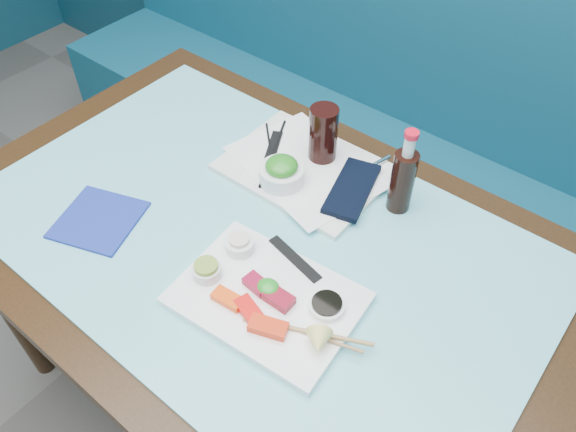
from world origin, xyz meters
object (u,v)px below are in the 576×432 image
Objects in this scene: cola_glass at (323,134)px; cola_bottle_body at (402,182)px; dining_table at (256,261)px; sashimi_plate at (267,299)px; booth_bench at (419,166)px; blue_napkin at (99,220)px; serving_tray at (305,169)px; seaweed_bowl at (282,175)px.

cola_bottle_body is (0.23, -0.02, -0.01)m from cola_glass.
sashimi_plate is (0.13, -0.11, 0.10)m from dining_table.
cola_bottle_body reaches higher than sashimi_plate.
booth_bench is 2.14× the size of dining_table.
blue_napkin is (-0.26, -0.47, -0.08)m from cola_glass.
blue_napkin is (-0.43, -0.07, -0.01)m from sashimi_plate.
sashimi_plate reaches higher than dining_table.
sashimi_plate is at bearing -99.15° from cola_bottle_body.
cola_glass is at bearing 79.16° from serving_tray.
blue_napkin is at bearing -137.30° from cola_bottle_body.
booth_bench reaches higher than dining_table.
booth_bench is 0.73m from cola_glass.
dining_table is 4.06× the size of sashimi_plate.
serving_tray is 0.10m from cola_glass.
serving_tray is at bearing 99.80° from dining_table.
booth_bench reaches higher than sashimi_plate.
cola_glass is at bearing 175.43° from cola_bottle_body.
dining_table is 0.34m from cola_glass.
cola_glass reaches higher than sashimi_plate.
cola_bottle_body is at bearing 75.73° from sashimi_plate.
cola_glass reaches higher than serving_tray.
seaweed_bowl is (-0.01, -0.07, 0.03)m from serving_tray.
serving_tray is 2.46× the size of cola_bottle_body.
cola_bottle_body reaches higher than blue_napkin.
sashimi_plate is at bearing -55.73° from seaweed_bowl.
seaweed_bowl is (-0.05, 0.16, 0.13)m from dining_table.
cola_glass is at bearing 60.67° from blue_napkin.
serving_tray is at bearing -100.30° from cola_glass.
seaweed_bowl is 0.62× the size of blue_napkin.
cola_bottle_body reaches higher than dining_table.
blue_napkin is at bearing -122.01° from serving_tray.
serving_tray is 2.22× the size of blue_napkin.
cola_glass is (-0.16, 0.40, 0.07)m from sashimi_plate.
booth_bench is at bearing 90.00° from dining_table.
cola_glass is (-0.03, -0.55, 0.47)m from booth_bench.
booth_bench reaches higher than cola_glass.
dining_table is 10.02× the size of cola_glass.
serving_tray is 3.57× the size of seaweed_bowl.
sashimi_plate is 0.39m from cola_bottle_body.
booth_bench is 8.06× the size of serving_tray.
booth_bench is at bearing 92.88° from sashimi_plate.
dining_table is 3.76× the size of serving_tray.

